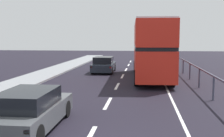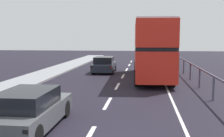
{
  "view_description": "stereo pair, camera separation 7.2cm",
  "coord_description": "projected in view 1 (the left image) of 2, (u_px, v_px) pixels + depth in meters",
  "views": [
    {
      "loc": [
        1.63,
        -6.72,
        3.07
      ],
      "look_at": [
        -0.03,
        8.06,
        1.43
      ],
      "focal_mm": 44.61,
      "sensor_mm": 36.0,
      "label": 1
    },
    {
      "loc": [
        1.7,
        -6.71,
        3.07
      ],
      "look_at": [
        -0.03,
        8.06,
        1.43
      ],
      "focal_mm": 44.61,
      "sensor_mm": 36.0,
      "label": 2
    }
  ],
  "objects": [
    {
      "name": "lane_paint_markings",
      "position": [
        146.0,
        93.0,
        15.59
      ],
      "size": [
        3.22,
        46.0,
        0.01
      ],
      "color": "silver",
      "rests_on": "ground"
    },
    {
      "name": "double_decker_bus_red",
      "position": [
        151.0,
        48.0,
        21.1
      ],
      "size": [
        2.89,
        10.56,
        4.3
      ],
      "rotation": [
        0.0,
        0.0,
        0.04
      ],
      "color": "red",
      "rests_on": "ground"
    },
    {
      "name": "bridge_side_railing",
      "position": [
        206.0,
        76.0,
        15.37
      ],
      "size": [
        0.1,
        42.0,
        1.24
      ],
      "color": "#424358",
      "rests_on": "ground"
    },
    {
      "name": "sedan_car_ahead",
      "position": [
        104.0,
        65.0,
        24.85
      ],
      "size": [
        1.88,
        4.08,
        1.41
      ],
      "rotation": [
        0.0,
        0.0,
        0.01
      ],
      "color": "#1E252F",
      "rests_on": "ground"
    },
    {
      "name": "hatchback_car_near",
      "position": [
        30.0,
        110.0,
        9.33
      ],
      "size": [
        1.83,
        4.41,
        1.35
      ],
      "rotation": [
        0.0,
        0.0,
        0.01
      ],
      "color": "#4A4D50",
      "rests_on": "ground"
    }
  ]
}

